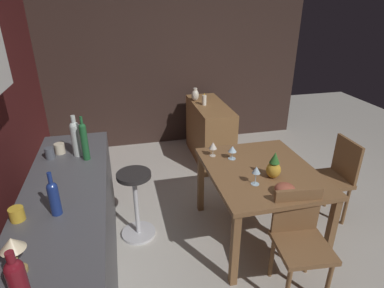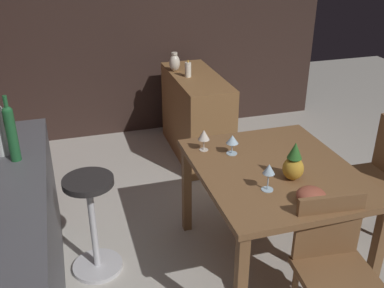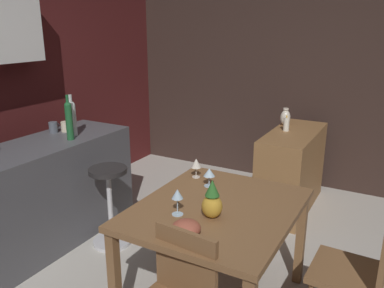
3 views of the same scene
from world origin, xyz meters
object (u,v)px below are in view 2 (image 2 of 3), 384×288
object	(u,v)px
sideboard_cabinet	(196,116)
vase_ceramic_ivory	(175,62)
dining_table	(274,180)
pineapple_centerpiece	(294,164)
chair_near_window	(334,266)
chair_by_doorway	(376,175)
wine_glass_left	(204,135)
wine_glass_right	(269,170)
fruit_bowl	(311,196)
wine_glass_center	(232,140)
pillar_candle_tall	(188,70)
bar_stool	(93,223)
wine_bottle_green	(11,131)

from	to	relation	value
sideboard_cabinet	vase_ceramic_ivory	bearing A→B (deg)	36.99
dining_table	pineapple_centerpiece	distance (m)	0.24
chair_near_window	chair_by_doorway	distance (m)	1.09
dining_table	wine_glass_left	size ratio (longest dim) A/B	7.69
pineapple_centerpiece	wine_glass_right	bearing A→B (deg)	110.20
sideboard_cabinet	fruit_bowl	size ratio (longest dim) A/B	6.71
wine_glass_left	pineapple_centerpiece	bearing A→B (deg)	-143.08
wine_glass_center	pillar_candle_tall	world-z (taller)	pillar_candle_tall
sideboard_cabinet	pillar_candle_tall	xyz separation A→B (m)	(-0.01, 0.08, 0.48)
wine_glass_left	chair_near_window	bearing A→B (deg)	-157.85
wine_glass_right	fruit_bowl	distance (m)	0.27
bar_stool	pillar_candle_tall	size ratio (longest dim) A/B	4.32
sideboard_cabinet	fruit_bowl	bearing A→B (deg)	179.67
pillar_candle_tall	fruit_bowl	bearing A→B (deg)	-178.07
wine_bottle_green	pineapple_centerpiece	bearing A→B (deg)	-104.60
wine_glass_left	wine_bottle_green	size ratio (longest dim) A/B	0.38
bar_stool	pineapple_centerpiece	bearing A→B (deg)	-109.57
dining_table	chair_by_doorway	world-z (taller)	chair_by_doorway
sideboard_cabinet	wine_glass_left	distance (m)	1.49
sideboard_cabinet	pillar_candle_tall	bearing A→B (deg)	93.46
dining_table	wine_glass_left	xyz separation A→B (m)	(0.37, 0.35, 0.20)
chair_by_doorway	wine_glass_center	bearing A→B (deg)	81.11
sideboard_cabinet	wine_glass_left	world-z (taller)	wine_glass_left
dining_table	chair_near_window	world-z (taller)	chair_near_window
wine_glass_right	wine_glass_left	bearing A→B (deg)	18.01
sideboard_cabinet	wine_glass_left	bearing A→B (deg)	164.78
fruit_bowl	dining_table	bearing A→B (deg)	1.18
chair_near_window	wine_glass_center	distance (m)	1.00
pineapple_centerpiece	pillar_candle_tall	distance (m)	1.89
fruit_bowl	pillar_candle_tall	bearing A→B (deg)	1.93
wine_glass_center	dining_table	bearing A→B (deg)	-144.17
wine_glass_center	fruit_bowl	world-z (taller)	wine_glass_center
dining_table	bar_stool	xyz separation A→B (m)	(0.27, 1.14, -0.28)
wine_glass_left	wine_bottle_green	distance (m)	1.20
bar_stool	pineapple_centerpiece	size ratio (longest dim) A/B	2.92
wine_glass_center	wine_bottle_green	xyz separation A→B (m)	(-0.01, 1.33, 0.24)
pineapple_centerpiece	sideboard_cabinet	bearing A→B (deg)	0.47
chair_by_doorway	pillar_candle_tall	distance (m)	1.92
dining_table	pillar_candle_tall	size ratio (longest dim) A/B	7.05
chair_by_doorway	pineapple_centerpiece	bearing A→B (deg)	106.66
wine_glass_left	fruit_bowl	world-z (taller)	wine_glass_left
wine_bottle_green	bar_stool	bearing A→B (deg)	-88.20
vase_ceramic_ivory	sideboard_cabinet	bearing A→B (deg)	-143.01
bar_stool	vase_ceramic_ivory	bearing A→B (deg)	-30.73
chair_by_doorway	wine_glass_left	distance (m)	1.30
dining_table	wine_glass_right	xyz separation A→B (m)	(-0.22, 0.16, 0.22)
pineapple_centerpiece	pillar_candle_tall	bearing A→B (deg)	3.04
bar_stool	wine_bottle_green	xyz separation A→B (m)	(-0.01, 0.38, 0.71)
pineapple_centerpiece	fruit_bowl	xyz separation A→B (m)	(-0.26, 0.03, -0.06)
wine_glass_left	wine_bottle_green	xyz separation A→B (m)	(-0.11, 1.17, 0.23)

